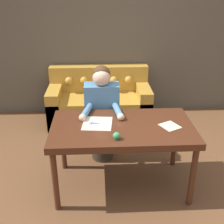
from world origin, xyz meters
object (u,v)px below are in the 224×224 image
dining_table (122,132)px  couch (99,102)px  pin_cushion (116,136)px  person (102,114)px  scissors (96,123)px

dining_table → couch: bearing=97.7°
couch → pin_cushion: 2.01m
pin_cushion → person: bearing=98.6°
pin_cushion → couch: bearing=94.4°
dining_table → pin_cushion: (-0.08, -0.27, 0.11)m
scissors → pin_cushion: pin_cushion is taller
person → pin_cushion: 0.84m
scissors → couch: bearing=88.4°
dining_table → pin_cushion: 0.30m
person → pin_cushion: size_ratio=17.35×
couch → scissors: bearing=-91.6°
dining_table → person: size_ratio=1.19×
dining_table → scissors: (-0.27, 0.06, 0.08)m
couch → pin_cushion: bearing=-85.6°
couch → pin_cushion: size_ratio=22.51×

